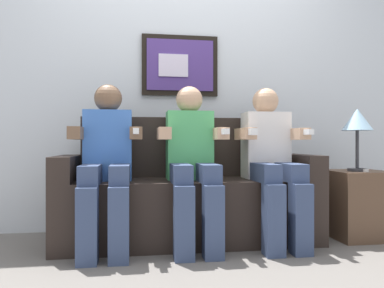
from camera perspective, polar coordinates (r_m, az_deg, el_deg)
name	(u,v)px	position (r m, az deg, el deg)	size (l,w,h in m)	color
ground_plane	(195,254)	(2.48, 0.54, -16.41)	(5.50, 5.50, 0.00)	#66605B
back_wall_assembly	(181,72)	(3.19, -1.68, 10.89)	(4.23, 0.10, 2.60)	silver
couch	(188,197)	(2.73, -0.55, -8.17)	(1.83, 0.58, 0.90)	#2D231E
person_on_left	(107,158)	(2.52, -12.88, -2.16)	(0.46, 0.56, 1.11)	#3F72CC
person_in_middle	(192,158)	(2.54, -0.02, -2.14)	(0.46, 0.56, 1.11)	#4CB266
person_on_right	(271,157)	(2.68, 12.04, -2.01)	(0.46, 0.56, 1.11)	white
side_table_right	(358,204)	(3.08, 24.00, -8.39)	(0.40, 0.40, 0.50)	brown
table_lamp	(357,122)	(3.00, 23.94, 3.03)	(0.22, 0.22, 0.46)	#333338
spare_remote_on_table	(361,170)	(3.00, 24.44, -3.62)	(0.04, 0.13, 0.02)	white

